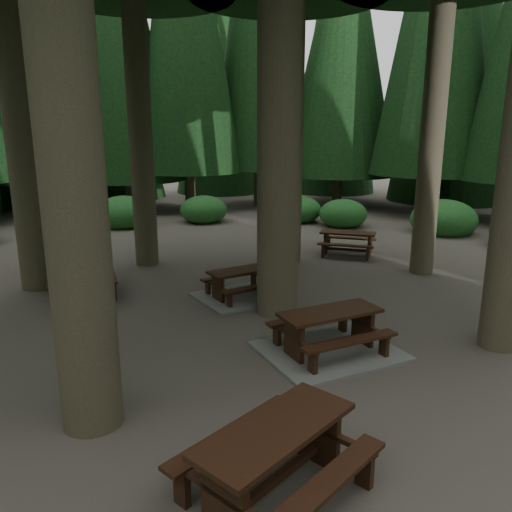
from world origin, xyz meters
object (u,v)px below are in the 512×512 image
object	(u,v)px
picnic_table_c	(242,289)
picnic_table_e	(276,450)
picnic_table_d	(348,240)
picnic_table_a	(329,339)
picnic_table_b	(82,272)

from	to	relation	value
picnic_table_c	picnic_table_e	distance (m)	6.41
picnic_table_c	picnic_table_d	world-z (taller)	picnic_table_d
picnic_table_a	picnic_table_d	distance (m)	7.16
picnic_table_d	picnic_table_e	world-z (taller)	picnic_table_e
picnic_table_a	picnic_table_c	world-z (taller)	picnic_table_a
picnic_table_e	picnic_table_b	bearing A→B (deg)	74.52
picnic_table_a	picnic_table_e	world-z (taller)	picnic_table_e
picnic_table_b	picnic_table_c	bearing A→B (deg)	-113.26
picnic_table_b	picnic_table_d	world-z (taller)	picnic_table_b
picnic_table_a	picnic_table_b	distance (m)	6.16
picnic_table_b	picnic_table_c	size ratio (longest dim) A/B	0.82
picnic_table_c	picnic_table_d	bearing A→B (deg)	20.63
picnic_table_e	picnic_table_a	bearing A→B (deg)	25.08
picnic_table_d	picnic_table_a	bearing A→B (deg)	-85.14
picnic_table_b	picnic_table_e	world-z (taller)	picnic_table_e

